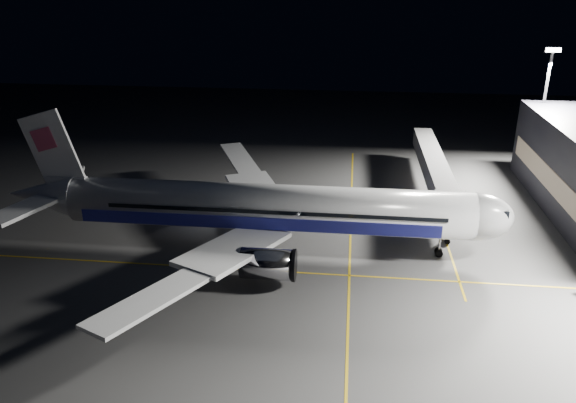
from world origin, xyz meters
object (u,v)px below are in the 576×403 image
Objects in this scene: floodlight_mast_north at (544,101)px; baggage_tug at (215,201)px; airliner at (259,208)px; safety_cone_c at (232,200)px; safety_cone_a at (296,215)px; jet_bridge at (436,171)px; safety_cone_b at (254,222)px.

baggage_tug is at bearing -157.66° from floodlight_mast_north.
safety_cone_c is (-6.38, 13.78, -4.86)m from airliner.
safety_cone_a is 1.12× the size of safety_cone_c.
airliner is 14.99m from baggage_tug.
safety_cone_a is at bearing -148.90° from floodlight_mast_north.
jet_bridge is 21.86m from safety_cone_a.
safety_cone_a is 10.83m from safety_cone_c.
safety_cone_b is at bearing 105.84° from airliner.
jet_bridge is (23.08, 18.06, -0.58)m from airliner.
baggage_tug is at bearing -133.96° from safety_cone_c.
safety_cone_c is at bearing 54.99° from baggage_tug.
safety_cone_b is (6.60, -5.11, -0.60)m from baggage_tug.
safety_cone_a is at bearing 69.47° from airliner.
airliner is 52.56m from floodlight_mast_north.
safety_cone_b is 1.06× the size of safety_cone_c.
floodlight_mast_north is at bearing 20.99° from safety_cone_c.
baggage_tug is 12.18m from safety_cone_a.
airliner reaches higher than baggage_tug.
jet_bridge reaches higher than safety_cone_b.
safety_cone_a is at bearing -2.02° from baggage_tug.
safety_cone_a is (3.49, 9.32, -4.82)m from airliner.
jet_bridge is at bearing 20.47° from baggage_tug.
safety_cone_b is at bearing -152.40° from safety_cone_a.
safety_cone_a is at bearing 27.60° from safety_cone_b.
airliner is 2.97× the size of floodlight_mast_north.
safety_cone_a is (-19.59, -8.74, -4.24)m from jet_bridge.
safety_cone_c is (-4.53, 7.26, -0.02)m from safety_cone_b.
floodlight_mast_north is at bearing 31.10° from safety_cone_a.
floodlight_mast_north is at bearing 37.91° from airliner.
safety_cone_a reaches higher than safety_cone_b.
safety_cone_b is at bearing -149.33° from floodlight_mast_north.
floodlight_mast_north is 54.76m from baggage_tug.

